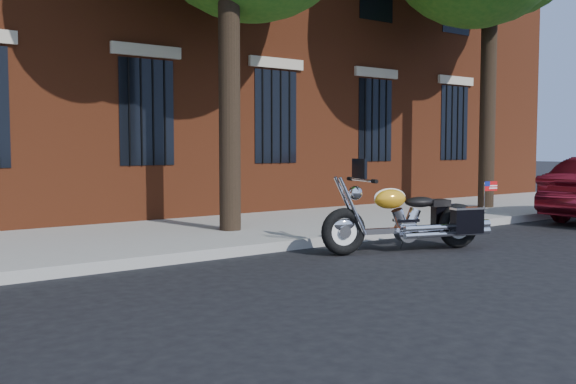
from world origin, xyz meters
TOP-DOWN VIEW (x-y plane):
  - ground at (0.00, 0.00)m, footprint 120.00×120.00m
  - curb at (0.00, 1.38)m, footprint 40.00×0.16m
  - sidewalk at (0.00, 3.26)m, footprint 40.00×3.60m
  - motorcycle at (1.95, 0.17)m, footprint 2.55×1.29m

SIDE VIEW (x-z plane):
  - ground at x=0.00m, z-range 0.00..0.00m
  - curb at x=0.00m, z-range 0.00..0.15m
  - sidewalk at x=0.00m, z-range 0.00..0.15m
  - motorcycle at x=1.95m, z-range -0.22..1.15m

